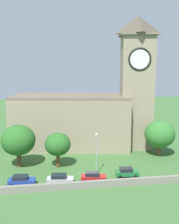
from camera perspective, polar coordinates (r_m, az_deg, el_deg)
ground_plane at (r=67.89m, az=-1.83°, el=-7.83°), size 200.00×200.00×0.00m
church at (r=69.39m, az=-0.08°, el=0.33°), size 35.84×17.63×31.53m
quay_barrier at (r=48.78m, az=1.17°, el=-14.43°), size 49.22×0.70×1.21m
car_blue at (r=50.81m, az=-13.63°, el=-13.33°), size 4.70×2.53×1.78m
car_silver at (r=50.22m, az=-6.03°, el=-13.38°), size 4.78×2.54×1.78m
car_red at (r=51.06m, az=0.76°, el=-12.99°), size 4.64×2.71×1.66m
car_green at (r=53.50m, az=7.56°, el=-11.99°), size 4.28×2.54×1.63m
streetlamp_west_mid at (r=52.50m, az=1.41°, el=-7.27°), size 0.44×0.44×7.93m
tree_churchyard at (r=64.98m, az=14.07°, el=-4.39°), size 6.78×6.78×8.05m
tree_by_tower at (r=58.02m, az=-14.25°, el=-5.59°), size 6.82×6.82×8.60m
tree_riverside_east at (r=56.53m, az=-6.47°, el=-6.56°), size 5.16×5.16×7.10m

